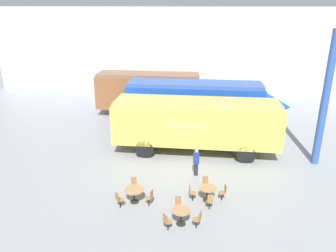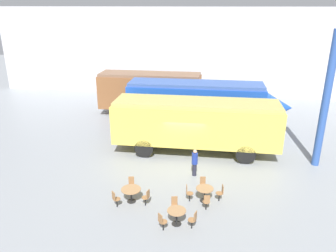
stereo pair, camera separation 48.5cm
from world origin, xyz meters
name	(u,v)px [view 1 (the left image)]	position (x,y,z in m)	size (l,w,h in m)	color
ground_plane	(185,155)	(0.00, 0.00, 0.00)	(80.00, 80.00, 0.00)	gray
backdrop_wall	(196,53)	(0.00, 15.23, 4.50)	(44.00, 0.15, 9.00)	silver
passenger_coach_wooden	(148,91)	(-3.87, 8.16, 2.13)	(8.80, 2.50, 3.67)	brown
streamlined_locomotive	(204,103)	(1.07, 4.36, 2.28)	(11.98, 2.45, 3.85)	blue
passenger_coach_vintage	(196,122)	(0.60, 0.66, 2.11)	(10.56, 2.78, 3.49)	#E0C64C
cafe_table_near	(181,213)	(0.30, -7.11, 0.56)	(0.84, 0.84, 0.72)	black
cafe_table_mid	(208,190)	(1.45, -5.09, 0.57)	(0.87, 0.87, 0.72)	black
cafe_table_far	(134,192)	(-2.13, -5.66, 0.58)	(0.98, 0.98, 0.71)	black
cafe_chair_0	(198,219)	(1.06, -7.33, 0.51)	(0.39, 0.37, 0.87)	black
cafe_chair_1	(178,204)	(0.11, -6.34, 0.51)	(0.36, 0.38, 0.87)	black
cafe_chair_2	(167,221)	(-0.28, -7.66, 0.51)	(0.40, 0.40, 0.87)	black
cafe_chair_3	(205,183)	(1.33, -4.30, 0.51)	(0.36, 0.37, 0.87)	black
cafe_chair_4	(191,192)	(0.65, -5.21, 0.51)	(0.37, 0.36, 0.87)	black
cafe_chair_5	(210,201)	(1.57, -5.89, 0.51)	(0.36, 0.37, 0.87)	black
cafe_chair_6	(224,191)	(2.25, -4.97, 0.51)	(0.37, 0.36, 0.87)	black
cafe_chair_7	(119,199)	(-2.76, -6.25, 0.51)	(0.40, 0.40, 0.87)	black
cafe_chair_8	(150,197)	(-1.30, -5.90, 0.51)	(0.39, 0.37, 0.87)	black
cafe_chair_9	(134,184)	(-2.33, -4.82, 0.51)	(0.36, 0.38, 0.87)	black
visitor_person	(196,161)	(0.78, -2.55, 0.86)	(0.34, 0.34, 1.60)	#262633
support_pillar	(325,101)	(8.00, -0.14, 4.00)	(0.44, 0.44, 8.00)	#2D519E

